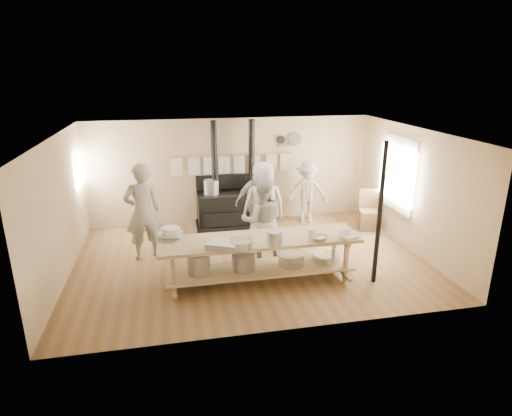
# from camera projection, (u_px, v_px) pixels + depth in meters

# --- Properties ---
(ground) EXTENTS (7.00, 7.00, 0.00)m
(ground) POSITION_uv_depth(u_px,v_px,m) (250.00, 260.00, 8.74)
(ground) COLOR brown
(ground) RESTS_ON ground
(room_shell) EXTENTS (7.00, 7.00, 7.00)m
(room_shell) POSITION_uv_depth(u_px,v_px,m) (250.00, 184.00, 8.24)
(room_shell) COLOR #CDB083
(room_shell) RESTS_ON ground
(window_right) EXTENTS (0.09, 1.50, 1.65)m
(window_right) POSITION_uv_depth(u_px,v_px,m) (398.00, 174.00, 9.49)
(window_right) COLOR beige
(window_right) RESTS_ON ground
(left_opening) EXTENTS (0.00, 0.90, 0.90)m
(left_opening) POSITION_uv_depth(u_px,v_px,m) (80.00, 170.00, 9.45)
(left_opening) COLOR white
(left_opening) RESTS_ON ground
(stove) EXTENTS (1.90, 0.75, 2.60)m
(stove) POSITION_uv_depth(u_px,v_px,m) (234.00, 205.00, 10.55)
(stove) COLOR black
(stove) RESTS_ON ground
(towel_rail) EXTENTS (3.00, 0.04, 0.47)m
(towel_rail) POSITION_uv_depth(u_px,v_px,m) (232.00, 162.00, 10.49)
(towel_rail) COLOR tan
(towel_rail) RESTS_ON ground
(back_wall_shelf) EXTENTS (0.63, 0.14, 0.32)m
(back_wall_shelf) POSITION_uv_depth(u_px,v_px,m) (289.00, 141.00, 10.66)
(back_wall_shelf) COLOR tan
(back_wall_shelf) RESTS_ON ground
(prep_table) EXTENTS (3.60, 0.90, 0.85)m
(prep_table) POSITION_uv_depth(u_px,v_px,m) (259.00, 255.00, 7.74)
(prep_table) COLOR tan
(prep_table) RESTS_ON ground
(support_post) EXTENTS (0.08, 0.08, 2.60)m
(support_post) POSITION_uv_depth(u_px,v_px,m) (380.00, 215.00, 7.47)
(support_post) COLOR black
(support_post) RESTS_ON ground
(cook_far_left) EXTENTS (0.83, 0.66, 2.00)m
(cook_far_left) POSITION_uv_depth(u_px,v_px,m) (143.00, 212.00, 8.57)
(cook_far_left) COLOR #ACA498
(cook_far_left) RESTS_ON ground
(cook_left) EXTENTS (0.94, 0.80, 1.72)m
(cook_left) POSITION_uv_depth(u_px,v_px,m) (262.00, 221.00, 8.47)
(cook_left) COLOR #ACA498
(cook_left) RESTS_ON ground
(cook_center) EXTENTS (0.92, 0.60, 1.88)m
(cook_center) POSITION_uv_depth(u_px,v_px,m) (264.00, 205.00, 9.16)
(cook_center) COLOR #ACA498
(cook_center) RESTS_ON ground
(cook_right) EXTENTS (1.10, 0.60, 1.78)m
(cook_right) POSITION_uv_depth(u_px,v_px,m) (259.00, 203.00, 9.48)
(cook_right) COLOR #ACA498
(cook_right) RESTS_ON ground
(cook_by_window) EXTENTS (1.12, 0.78, 1.59)m
(cook_by_window) POSITION_uv_depth(u_px,v_px,m) (307.00, 192.00, 10.66)
(cook_by_window) COLOR #ACA498
(cook_by_window) RESTS_ON ground
(chair) EXTENTS (0.54, 0.54, 0.96)m
(chair) POSITION_uv_depth(u_px,v_px,m) (368.00, 218.00, 10.38)
(chair) COLOR #4E381F
(chair) RESTS_ON ground
(bowl_white_a) EXTENTS (0.49, 0.49, 0.10)m
(bowl_white_a) POSITION_uv_depth(u_px,v_px,m) (171.00, 236.00, 7.62)
(bowl_white_a) COLOR silver
(bowl_white_a) RESTS_ON prep_table
(bowl_steel_a) EXTENTS (0.45, 0.45, 0.10)m
(bowl_steel_a) POSITION_uv_depth(u_px,v_px,m) (171.00, 235.00, 7.64)
(bowl_steel_a) COLOR silver
(bowl_steel_a) RESTS_ON prep_table
(bowl_white_b) EXTENTS (0.48, 0.48, 0.10)m
(bowl_white_b) POSITION_uv_depth(u_px,v_px,m) (348.00, 236.00, 7.61)
(bowl_white_b) COLOR silver
(bowl_white_b) RESTS_ON prep_table
(bowl_steel_b) EXTENTS (0.39, 0.39, 0.09)m
(bowl_steel_b) POSITION_uv_depth(u_px,v_px,m) (319.00, 238.00, 7.51)
(bowl_steel_b) COLOR silver
(bowl_steel_b) RESTS_ON prep_table
(roasting_pan) EXTENTS (0.61, 0.53, 0.11)m
(roasting_pan) POSITION_uv_depth(u_px,v_px,m) (223.00, 245.00, 7.18)
(roasting_pan) COLOR #B2B2B7
(roasting_pan) RESTS_ON prep_table
(mixing_bowl_large) EXTENTS (0.53, 0.53, 0.13)m
(mixing_bowl_large) POSITION_uv_depth(u_px,v_px,m) (242.00, 244.00, 7.24)
(mixing_bowl_large) COLOR silver
(mixing_bowl_large) RESTS_ON prep_table
(bucket_galv) EXTENTS (0.32, 0.32, 0.25)m
(bucket_galv) POSITION_uv_depth(u_px,v_px,m) (275.00, 238.00, 7.33)
(bucket_galv) COLOR gray
(bucket_galv) RESTS_ON prep_table
(deep_bowl_enamel) EXTENTS (0.37, 0.37, 0.20)m
(deep_bowl_enamel) POSITION_uv_depth(u_px,v_px,m) (171.00, 233.00, 7.62)
(deep_bowl_enamel) COLOR silver
(deep_bowl_enamel) RESTS_ON prep_table
(pitcher) EXTENTS (0.15, 0.15, 0.22)m
(pitcher) POSITION_uv_depth(u_px,v_px,m) (312.00, 235.00, 7.50)
(pitcher) COLOR silver
(pitcher) RESTS_ON prep_table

